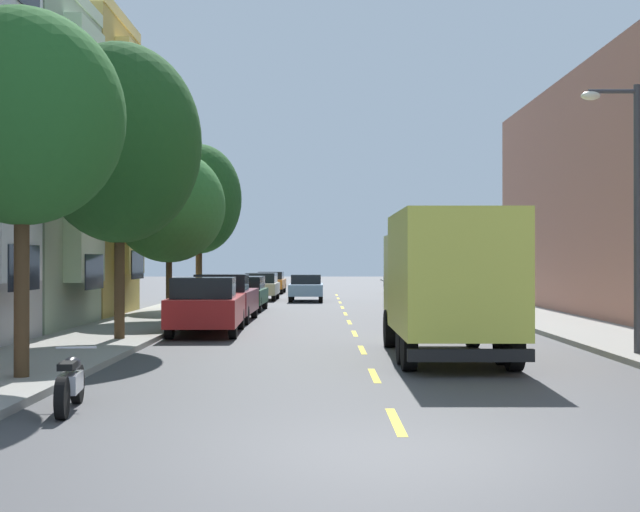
# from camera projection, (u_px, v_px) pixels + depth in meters

# --- Properties ---
(ground_plane) EXTENTS (160.00, 160.00, 0.00)m
(ground_plane) POSITION_uv_depth(u_px,v_px,m) (345.00, 310.00, 40.58)
(ground_plane) COLOR #424244
(sidewalk_left) EXTENTS (3.20, 120.00, 0.14)m
(sidewalk_left) POSITION_uv_depth(u_px,v_px,m) (178.00, 311.00, 38.59)
(sidewalk_left) COLOR #99968E
(sidewalk_left) RESTS_ON ground_plane
(sidewalk_right) EXTENTS (3.20, 120.00, 0.14)m
(sidewalk_right) POSITION_uv_depth(u_px,v_px,m) (513.00, 311.00, 38.57)
(sidewalk_right) COLOR #99968E
(sidewalk_right) RESTS_ON ground_plane
(lane_centerline_dashes) EXTENTS (0.14, 47.20, 0.01)m
(lane_centerline_dashes) POSITION_uv_depth(u_px,v_px,m) (348.00, 318.00, 35.08)
(lane_centerline_dashes) COLOR yellow
(lane_centerline_dashes) RESTS_ON ground_plane
(street_tree_nearest) EXTENTS (3.68, 3.68, 6.63)m
(street_tree_nearest) POSITION_uv_depth(u_px,v_px,m) (23.00, 117.00, 16.33)
(street_tree_nearest) COLOR #47331E
(street_tree_nearest) RESTS_ON sidewalk_left
(street_tree_second) EXTENTS (4.37, 4.37, 7.91)m
(street_tree_second) POSITION_uv_depth(u_px,v_px,m) (121.00, 143.00, 24.29)
(street_tree_second) COLOR #47331E
(street_tree_second) RESTS_ON sidewalk_left
(street_tree_third) EXTENTS (3.99, 3.99, 6.02)m
(street_tree_third) POSITION_uv_depth(u_px,v_px,m) (170.00, 206.00, 32.24)
(street_tree_third) COLOR #47331E
(street_tree_third) RESTS_ON sidewalk_left
(street_tree_farthest) EXTENTS (3.77, 3.77, 7.21)m
(street_tree_farthest) POSITION_uv_depth(u_px,v_px,m) (200.00, 199.00, 40.20)
(street_tree_farthest) COLOR #47331E
(street_tree_farthest) RESTS_ON sidewalk_left
(street_lamp) EXTENTS (1.35, 0.28, 6.05)m
(street_lamp) POSITION_uv_depth(u_px,v_px,m) (631.00, 195.00, 20.48)
(street_lamp) COLOR #38383D
(street_lamp) RESTS_ON sidewalk_right
(delivery_box_truck) EXTENTS (2.40, 7.09, 3.26)m
(delivery_box_truck) POSITION_uv_depth(u_px,v_px,m) (448.00, 277.00, 20.47)
(delivery_box_truck) COLOR #D8D84C
(delivery_box_truck) RESTS_ON ground_plane
(parked_suv_teal) EXTENTS (2.01, 4.83, 1.93)m
(parked_suv_teal) POSITION_uv_depth(u_px,v_px,m) (420.00, 283.00, 48.34)
(parked_suv_teal) COLOR #195B60
(parked_suv_teal) RESTS_ON ground_plane
(parked_pickup_red) EXTENTS (2.15, 5.35, 1.73)m
(parked_pickup_red) POSITION_uv_depth(u_px,v_px,m) (208.00, 307.00, 27.24)
(parked_pickup_red) COLOR #AD1E1E
(parked_pickup_red) RESTS_ON ground_plane
(parked_wagon_champagne) EXTENTS (1.88, 4.72, 1.50)m
(parked_wagon_champagne) POSITION_uv_depth(u_px,v_px,m) (262.00, 286.00, 50.52)
(parked_wagon_champagne) COLOR tan
(parked_wagon_champagne) RESTS_ON ground_plane
(parked_pickup_burgundy) EXTENTS (2.06, 5.32, 1.73)m
(parked_pickup_burgundy) POSITION_uv_depth(u_px,v_px,m) (226.00, 299.00, 32.88)
(parked_pickup_burgundy) COLOR maroon
(parked_pickup_burgundy) RESTS_ON ground_plane
(parked_pickup_silver) EXTENTS (2.06, 5.32, 1.73)m
(parked_pickup_silver) POSITION_uv_depth(u_px,v_px,m) (460.00, 296.00, 34.93)
(parked_pickup_silver) COLOR #B2B5BA
(parked_pickup_silver) RESTS_ON ground_plane
(parked_sedan_orange) EXTENTS (1.89, 4.54, 1.43)m
(parked_sedan_orange) POSITION_uv_depth(u_px,v_px,m) (272.00, 282.00, 60.64)
(parked_sedan_orange) COLOR orange
(parked_sedan_orange) RESTS_ON ground_plane
(parked_wagon_forest) EXTENTS (1.91, 4.73, 1.50)m
(parked_wagon_forest) POSITION_uv_depth(u_px,v_px,m) (245.00, 292.00, 39.93)
(parked_wagon_forest) COLOR #194C28
(parked_wagon_forest) RESTS_ON ground_plane
(parked_pickup_white) EXTENTS (2.12, 5.34, 1.73)m
(parked_pickup_white) POSITION_uv_depth(u_px,v_px,m) (403.00, 281.00, 59.77)
(parked_pickup_white) COLOR silver
(parked_pickup_white) RESTS_ON ground_plane
(moving_sky_sedan) EXTENTS (1.80, 4.50, 1.43)m
(moving_sky_sedan) POSITION_uv_depth(u_px,v_px,m) (307.00, 287.00, 49.15)
(moving_sky_sedan) COLOR #7A9EC6
(moving_sky_sedan) RESTS_ON ground_plane
(parked_motorcycle) EXTENTS (0.62, 2.05, 0.90)m
(parked_motorcycle) POSITION_uv_depth(u_px,v_px,m) (71.00, 383.00, 13.48)
(parked_motorcycle) COLOR black
(parked_motorcycle) RESTS_ON ground_plane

